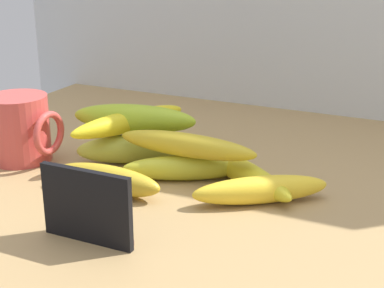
{
  "coord_description": "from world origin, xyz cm",
  "views": [
    {
      "loc": [
        24.15,
        -68.37,
        34.4
      ],
      "look_at": [
        -7.49,
        -0.84,
        8.0
      ],
      "focal_mm": 54.7,
      "sensor_mm": 36.0,
      "label": 1
    }
  ],
  "objects_px": {
    "coffee_mug": "(21,129)",
    "banana_4": "(136,148)",
    "banana_5": "(134,118)",
    "banana_7": "(186,145)",
    "banana_6": "(130,121)",
    "banana_3": "(243,172)",
    "banana_0": "(261,190)",
    "chalkboard_sign": "(87,209)",
    "banana_1": "(185,168)",
    "banana_2": "(106,180)"
  },
  "relations": [
    {
      "from": "coffee_mug",
      "to": "banana_4",
      "type": "height_order",
      "value": "coffee_mug"
    },
    {
      "from": "coffee_mug",
      "to": "banana_2",
      "type": "height_order",
      "value": "coffee_mug"
    },
    {
      "from": "chalkboard_sign",
      "to": "banana_0",
      "type": "distance_m",
      "value": 0.22
    },
    {
      "from": "banana_2",
      "to": "banana_4",
      "type": "bearing_deg",
      "value": 100.63
    },
    {
      "from": "chalkboard_sign",
      "to": "banana_5",
      "type": "height_order",
      "value": "banana_5"
    },
    {
      "from": "banana_0",
      "to": "banana_5",
      "type": "height_order",
      "value": "banana_5"
    },
    {
      "from": "banana_1",
      "to": "banana_6",
      "type": "xyz_separation_m",
      "value": [
        -0.11,
        0.04,
        0.04
      ]
    },
    {
      "from": "banana_4",
      "to": "banana_5",
      "type": "height_order",
      "value": "banana_5"
    },
    {
      "from": "banana_5",
      "to": "chalkboard_sign",
      "type": "bearing_deg",
      "value": -71.33
    },
    {
      "from": "coffee_mug",
      "to": "banana_7",
      "type": "xyz_separation_m",
      "value": [
        0.25,
        0.03,
        0.0
      ]
    },
    {
      "from": "coffee_mug",
      "to": "banana_6",
      "type": "bearing_deg",
      "value": 25.81
    },
    {
      "from": "banana_1",
      "to": "chalkboard_sign",
      "type": "bearing_deg",
      "value": -95.77
    },
    {
      "from": "chalkboard_sign",
      "to": "banana_6",
      "type": "xyz_separation_m",
      "value": [
        -0.09,
        0.24,
        0.02
      ]
    },
    {
      "from": "banana_3",
      "to": "banana_4",
      "type": "distance_m",
      "value": 0.17
    },
    {
      "from": "coffee_mug",
      "to": "banana_2",
      "type": "bearing_deg",
      "value": -15.54
    },
    {
      "from": "banana_0",
      "to": "banana_4",
      "type": "relative_size",
      "value": 1.01
    },
    {
      "from": "banana_0",
      "to": "banana_1",
      "type": "distance_m",
      "value": 0.12
    },
    {
      "from": "banana_3",
      "to": "banana_4",
      "type": "height_order",
      "value": "banana_4"
    },
    {
      "from": "chalkboard_sign",
      "to": "banana_0",
      "type": "bearing_deg",
      "value": 51.36
    },
    {
      "from": "banana_6",
      "to": "banana_5",
      "type": "bearing_deg",
      "value": 20.4
    },
    {
      "from": "banana_1",
      "to": "banana_7",
      "type": "relative_size",
      "value": 0.85
    },
    {
      "from": "banana_5",
      "to": "banana_1",
      "type": "bearing_deg",
      "value": -20.79
    },
    {
      "from": "banana_2",
      "to": "banana_5",
      "type": "bearing_deg",
      "value": 103.21
    },
    {
      "from": "chalkboard_sign",
      "to": "banana_5",
      "type": "distance_m",
      "value": 0.25
    },
    {
      "from": "banana_7",
      "to": "banana_2",
      "type": "bearing_deg",
      "value": -131.49
    },
    {
      "from": "chalkboard_sign",
      "to": "banana_2",
      "type": "distance_m",
      "value": 0.13
    },
    {
      "from": "banana_7",
      "to": "banana_3",
      "type": "bearing_deg",
      "value": 15.61
    },
    {
      "from": "banana_5",
      "to": "banana_4",
      "type": "bearing_deg",
      "value": -51.67
    },
    {
      "from": "banana_5",
      "to": "banana_7",
      "type": "distance_m",
      "value": 0.11
    },
    {
      "from": "chalkboard_sign",
      "to": "banana_6",
      "type": "bearing_deg",
      "value": 110.24
    },
    {
      "from": "banana_6",
      "to": "banana_7",
      "type": "relative_size",
      "value": 0.99
    },
    {
      "from": "banana_3",
      "to": "banana_7",
      "type": "height_order",
      "value": "banana_7"
    },
    {
      "from": "banana_2",
      "to": "banana_3",
      "type": "relative_size",
      "value": 0.81
    },
    {
      "from": "coffee_mug",
      "to": "banana_0",
      "type": "xyz_separation_m",
      "value": [
        0.37,
        0.01,
        -0.03
      ]
    },
    {
      "from": "banana_2",
      "to": "banana_5",
      "type": "height_order",
      "value": "banana_5"
    },
    {
      "from": "banana_5",
      "to": "banana_6",
      "type": "height_order",
      "value": "banana_5"
    },
    {
      "from": "banana_7",
      "to": "banana_6",
      "type": "bearing_deg",
      "value": 161.99
    },
    {
      "from": "banana_3",
      "to": "banana_4",
      "type": "xyz_separation_m",
      "value": [
        -0.17,
        0.01,
        0.01
      ]
    },
    {
      "from": "banana_4",
      "to": "banana_5",
      "type": "relative_size",
      "value": 0.93
    },
    {
      "from": "chalkboard_sign",
      "to": "coffee_mug",
      "type": "height_order",
      "value": "coffee_mug"
    },
    {
      "from": "banana_2",
      "to": "chalkboard_sign",
      "type": "bearing_deg",
      "value": -65.91
    },
    {
      "from": "banana_3",
      "to": "banana_7",
      "type": "bearing_deg",
      "value": -164.39
    },
    {
      "from": "banana_4",
      "to": "banana_2",
      "type": "bearing_deg",
      "value": -79.37
    },
    {
      "from": "chalkboard_sign",
      "to": "banana_4",
      "type": "height_order",
      "value": "chalkboard_sign"
    },
    {
      "from": "banana_3",
      "to": "banana_4",
      "type": "bearing_deg",
      "value": 177.42
    },
    {
      "from": "coffee_mug",
      "to": "banana_4",
      "type": "bearing_deg",
      "value": 21.59
    },
    {
      "from": "banana_2",
      "to": "banana_5",
      "type": "distance_m",
      "value": 0.13
    },
    {
      "from": "banana_5",
      "to": "banana_7",
      "type": "bearing_deg",
      "value": -20.23
    },
    {
      "from": "banana_0",
      "to": "banana_7",
      "type": "bearing_deg",
      "value": 166.88
    },
    {
      "from": "banana_6",
      "to": "coffee_mug",
      "type": "bearing_deg",
      "value": -154.19
    }
  ]
}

